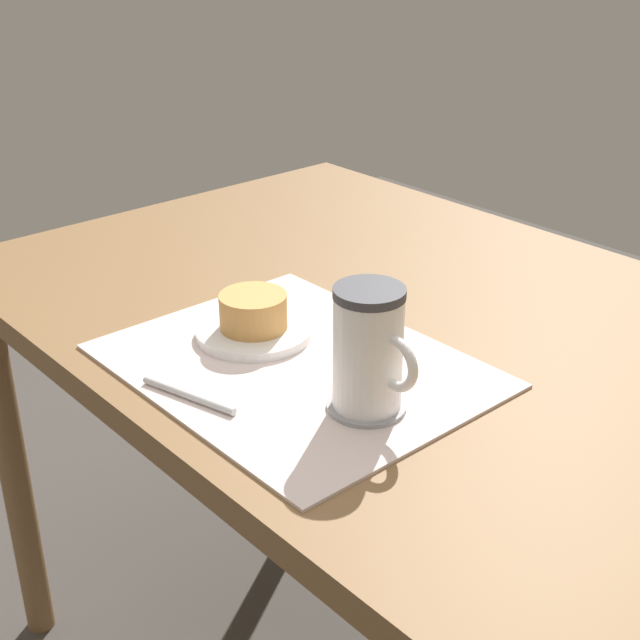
# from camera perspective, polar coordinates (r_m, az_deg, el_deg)

# --- Properties ---
(dining_table) EXTENTS (1.20, 0.83, 0.75)m
(dining_table) POSITION_cam_1_polar(r_m,az_deg,el_deg) (1.26, 4.48, -2.57)
(dining_table) COLOR brown
(dining_table) RESTS_ON ground_plane
(placemat) EXTENTS (0.44, 0.35, 0.00)m
(placemat) POSITION_cam_1_polar(r_m,az_deg,el_deg) (1.07, -1.61, -2.93)
(placemat) COLOR silver
(placemat) RESTS_ON dining_table
(pastry_plate) EXTENTS (0.15, 0.15, 0.01)m
(pastry_plate) POSITION_cam_1_polar(r_m,az_deg,el_deg) (1.14, -4.24, -0.74)
(pastry_plate) COLOR white
(pastry_plate) RESTS_ON placemat
(pastry) EXTENTS (0.09, 0.09, 0.05)m
(pastry) POSITION_cam_1_polar(r_m,az_deg,el_deg) (1.12, -4.29, 0.57)
(pastry) COLOR tan
(pastry) RESTS_ON pastry_plate
(coffee_coaster) EXTENTS (0.09, 0.09, 0.00)m
(coffee_coaster) POSITION_cam_1_polar(r_m,az_deg,el_deg) (0.98, 2.99, -5.50)
(coffee_coaster) COLOR #99999E
(coffee_coaster) RESTS_ON placemat
(coffee_mug) EXTENTS (0.11, 0.08, 0.14)m
(coffee_mug) POSITION_cam_1_polar(r_m,az_deg,el_deg) (0.95, 3.18, -1.84)
(coffee_mug) COLOR white
(coffee_mug) RESTS_ON coffee_coaster
(teaspoon) EXTENTS (0.13, 0.04, 0.01)m
(teaspoon) POSITION_cam_1_polar(r_m,az_deg,el_deg) (1.01, -8.41, -4.79)
(teaspoon) COLOR silver
(teaspoon) RESTS_ON placemat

